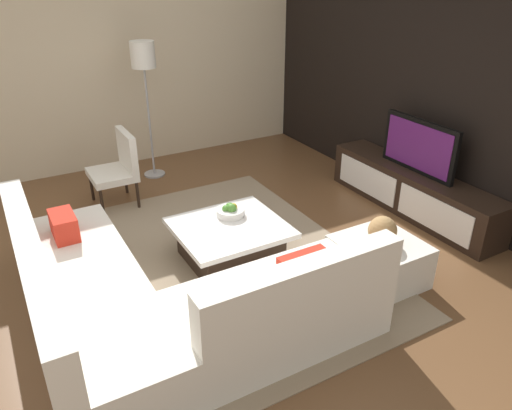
{
  "coord_description": "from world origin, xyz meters",
  "views": [
    {
      "loc": [
        3.57,
        -1.7,
        2.64
      ],
      "look_at": [
        -0.13,
        0.4,
        0.51
      ],
      "focal_mm": 34.52,
      "sensor_mm": 36.0,
      "label": 1
    }
  ],
  "objects_px": {
    "coffee_table": "(230,242)",
    "floor_lamp": "(144,65)",
    "decorative_ball": "(382,230)",
    "television": "(419,146)",
    "media_console": "(412,191)",
    "accent_chair_near": "(119,164)",
    "sectional_couch": "(156,300)",
    "fruit_bowl": "(230,211)",
    "ottoman": "(378,262)"
  },
  "relations": [
    {
      "from": "television",
      "to": "sectional_couch",
      "type": "bearing_deg",
      "value": -80.58
    },
    {
      "from": "sectional_couch",
      "to": "fruit_bowl",
      "type": "relative_size",
      "value": 9.03
    },
    {
      "from": "fruit_bowl",
      "to": "television",
      "type": "bearing_deg",
      "value": 82.77
    },
    {
      "from": "media_console",
      "to": "television",
      "type": "distance_m",
      "value": 0.55
    },
    {
      "from": "ottoman",
      "to": "decorative_ball",
      "type": "height_order",
      "value": "decorative_ball"
    },
    {
      "from": "accent_chair_near",
      "to": "fruit_bowl",
      "type": "distance_m",
      "value": 1.73
    },
    {
      "from": "accent_chair_near",
      "to": "floor_lamp",
      "type": "bearing_deg",
      "value": 146.36
    },
    {
      "from": "accent_chair_near",
      "to": "ottoman",
      "type": "bearing_deg",
      "value": 39.89
    },
    {
      "from": "media_console",
      "to": "fruit_bowl",
      "type": "bearing_deg",
      "value": -97.23
    },
    {
      "from": "television",
      "to": "sectional_couch",
      "type": "distance_m",
      "value": 3.34
    },
    {
      "from": "floor_lamp",
      "to": "decorative_ball",
      "type": "bearing_deg",
      "value": 15.61
    },
    {
      "from": "accent_chair_near",
      "to": "media_console",
      "type": "bearing_deg",
      "value": 67.03
    },
    {
      "from": "coffee_table",
      "to": "ottoman",
      "type": "bearing_deg",
      "value": 45.87
    },
    {
      "from": "sectional_couch",
      "to": "television",
      "type": "bearing_deg",
      "value": 99.42
    },
    {
      "from": "sectional_couch",
      "to": "ottoman",
      "type": "distance_m",
      "value": 1.99
    },
    {
      "from": "coffee_table",
      "to": "floor_lamp",
      "type": "relative_size",
      "value": 0.58
    },
    {
      "from": "fruit_bowl",
      "to": "decorative_ball",
      "type": "distance_m",
      "value": 1.47
    },
    {
      "from": "media_console",
      "to": "coffee_table",
      "type": "height_order",
      "value": "media_console"
    },
    {
      "from": "floor_lamp",
      "to": "television",
      "type": "bearing_deg",
      "value": 41.76
    },
    {
      "from": "accent_chair_near",
      "to": "decorative_ball",
      "type": "relative_size",
      "value": 3.45
    },
    {
      "from": "coffee_table",
      "to": "decorative_ball",
      "type": "relative_size",
      "value": 4.02
    },
    {
      "from": "television",
      "to": "decorative_ball",
      "type": "height_order",
      "value": "television"
    },
    {
      "from": "sectional_couch",
      "to": "floor_lamp",
      "type": "relative_size",
      "value": 1.44
    },
    {
      "from": "television",
      "to": "ottoman",
      "type": "relative_size",
      "value": 1.45
    },
    {
      "from": "sectional_couch",
      "to": "floor_lamp",
      "type": "distance_m",
      "value": 3.42
    },
    {
      "from": "media_console",
      "to": "ottoman",
      "type": "distance_m",
      "value": 1.56
    },
    {
      "from": "television",
      "to": "floor_lamp",
      "type": "relative_size",
      "value": 0.58
    },
    {
      "from": "coffee_table",
      "to": "accent_chair_near",
      "type": "height_order",
      "value": "accent_chair_near"
    },
    {
      "from": "coffee_table",
      "to": "floor_lamp",
      "type": "xyz_separation_m",
      "value": [
        -2.41,
        0.06,
        1.27
      ]
    },
    {
      "from": "media_console",
      "to": "television",
      "type": "bearing_deg",
      "value": 90.0
    },
    {
      "from": "decorative_ball",
      "to": "television",
      "type": "bearing_deg",
      "value": 124.0
    },
    {
      "from": "accent_chair_near",
      "to": "floor_lamp",
      "type": "xyz_separation_m",
      "value": [
        -0.63,
        0.61,
        0.98
      ]
    },
    {
      "from": "ottoman",
      "to": "floor_lamp",
      "type": "bearing_deg",
      "value": -164.39
    },
    {
      "from": "television",
      "to": "floor_lamp",
      "type": "height_order",
      "value": "floor_lamp"
    },
    {
      "from": "ottoman",
      "to": "decorative_ball",
      "type": "distance_m",
      "value": 0.33
    },
    {
      "from": "media_console",
      "to": "sectional_couch",
      "type": "xyz_separation_m",
      "value": [
        0.54,
        -3.26,
        0.04
      ]
    },
    {
      "from": "media_console",
      "to": "television",
      "type": "relative_size",
      "value": 2.25
    },
    {
      "from": "coffee_table",
      "to": "decorative_ball",
      "type": "height_order",
      "value": "decorative_ball"
    },
    {
      "from": "sectional_couch",
      "to": "decorative_ball",
      "type": "bearing_deg",
      "value": 80.39
    },
    {
      "from": "sectional_couch",
      "to": "fruit_bowl",
      "type": "height_order",
      "value": "sectional_couch"
    },
    {
      "from": "accent_chair_near",
      "to": "floor_lamp",
      "type": "height_order",
      "value": "floor_lamp"
    },
    {
      "from": "ottoman",
      "to": "media_console",
      "type": "bearing_deg",
      "value": 124.01
    },
    {
      "from": "sectional_couch",
      "to": "decorative_ball",
      "type": "height_order",
      "value": "sectional_couch"
    },
    {
      "from": "floor_lamp",
      "to": "decorative_ball",
      "type": "distance_m",
      "value": 3.63
    },
    {
      "from": "floor_lamp",
      "to": "decorative_ball",
      "type": "height_order",
      "value": "floor_lamp"
    },
    {
      "from": "television",
      "to": "ottoman",
      "type": "distance_m",
      "value": 1.67
    },
    {
      "from": "sectional_couch",
      "to": "coffee_table",
      "type": "bearing_deg",
      "value": 123.73
    },
    {
      "from": "television",
      "to": "accent_chair_near",
      "type": "relative_size",
      "value": 1.16
    },
    {
      "from": "sectional_couch",
      "to": "ottoman",
      "type": "xyz_separation_m",
      "value": [
        0.33,
        1.96,
        -0.09
      ]
    },
    {
      "from": "ottoman",
      "to": "fruit_bowl",
      "type": "height_order",
      "value": "fruit_bowl"
    }
  ]
}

